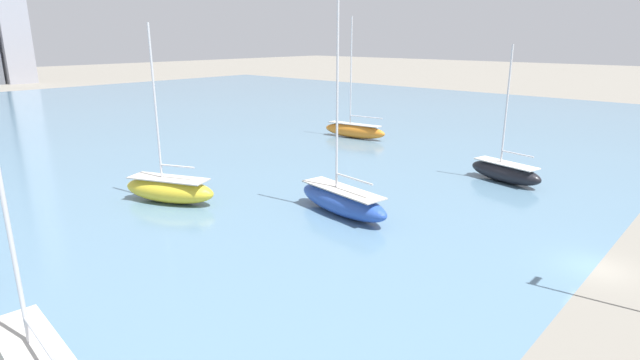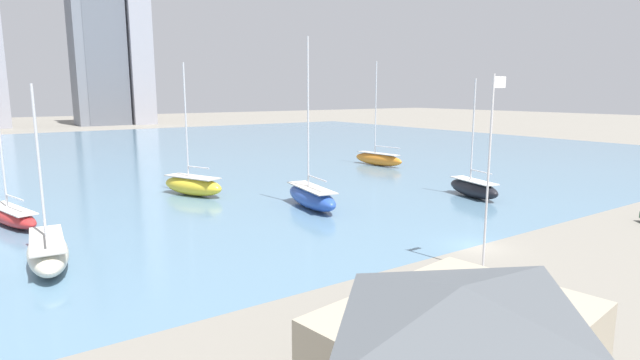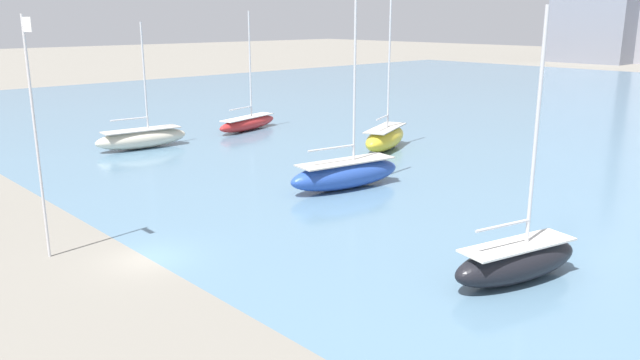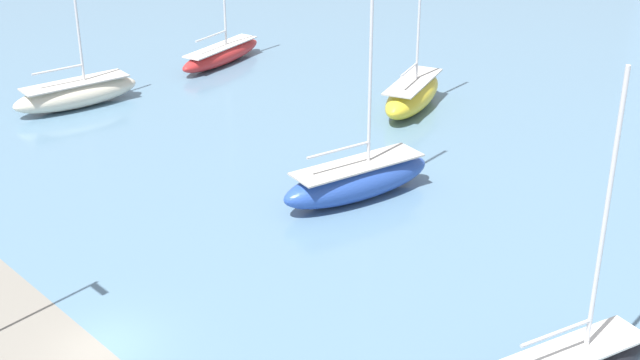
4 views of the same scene
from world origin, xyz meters
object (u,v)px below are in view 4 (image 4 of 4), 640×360
object	(u,v)px
sailboat_cream	(76,93)
sailboat_yellow	(413,94)
sailboat_red	(221,54)
sailboat_blue	(358,179)

from	to	relation	value
sailboat_cream	sailboat_yellow	distance (m)	23.57
sailboat_red	sailboat_cream	bearing A→B (deg)	-100.20
sailboat_yellow	sailboat_blue	bearing A→B (deg)	-82.70
sailboat_blue	sailboat_cream	bearing A→B (deg)	-161.11
sailboat_blue	sailboat_yellow	size ratio (longest dim) A/B	1.14
sailboat_cream	sailboat_red	bearing A→B (deg)	100.31
sailboat_cream	sailboat_red	xyz separation A→B (m)	(-1.25, 13.60, -0.15)
sailboat_red	sailboat_blue	bearing A→B (deg)	-36.13
sailboat_yellow	sailboat_cream	bearing A→B (deg)	-156.96
sailboat_blue	sailboat_yellow	distance (m)	14.80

